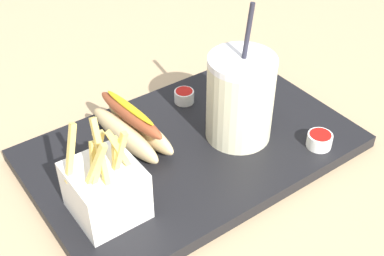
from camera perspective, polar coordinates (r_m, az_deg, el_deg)
The scene contains 7 objects.
ground_plane at distance 0.80m, azimuth 0.00°, elevation -3.36°, with size 2.40×2.40×0.02m, color tan.
food_tray at distance 0.79m, azimuth 0.00°, elevation -2.28°, with size 0.48×0.31×0.02m, color black.
soda_cup at distance 0.76m, azimuth 5.36°, elevation 3.30°, with size 0.10×0.10×0.22m.
fries_basket at distance 0.66m, azimuth -9.59°, elevation -6.66°, with size 0.09×0.09×0.15m.
hot_dog_1 at distance 0.78m, azimuth -6.73°, elevation 0.09°, with size 0.07×0.17×0.07m.
ketchup_cup_1 at distance 0.79m, azimuth 13.99°, elevation -1.26°, with size 0.04×0.04×0.02m.
ketchup_cup_2 at distance 0.86m, azimuth -0.88°, elevation 3.60°, with size 0.03×0.03×0.02m.
Camera 1 is at (-0.35, -0.48, 0.52)m, focal length 48.02 mm.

